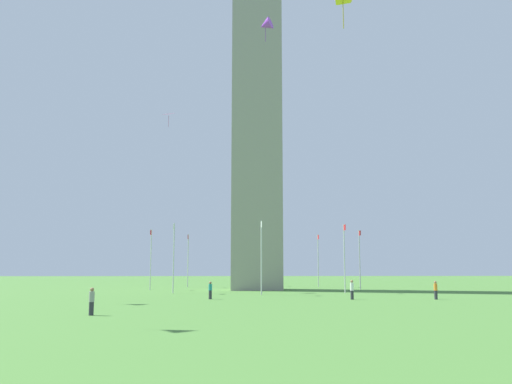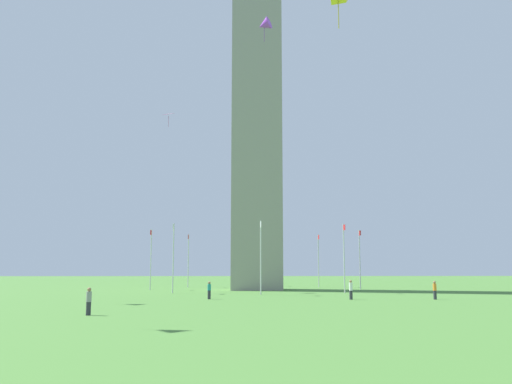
{
  "view_description": "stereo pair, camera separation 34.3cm",
  "coord_description": "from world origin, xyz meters",
  "px_view_note": "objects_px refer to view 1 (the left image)",
  "views": [
    {
      "loc": [
        72.88,
        -3.02,
        2.81
      ],
      "look_at": [
        0.0,
        0.0,
        13.1
      ],
      "focal_mm": 38.05,
      "sensor_mm": 36.0,
      "label": 1
    },
    {
      "loc": [
        72.89,
        -2.67,
        2.81
      ],
      "look_at": [
        0.0,
        0.0,
        13.1
      ],
      "focal_mm": 38.05,
      "sensor_mm": 36.0,
      "label": 2
    }
  ],
  "objects_px": {
    "flagpole_w": "(151,256)",
    "flagpole_e": "(360,257)",
    "flagpole_n": "(261,254)",
    "flagpole_ne": "(344,255)",
    "person_gray_shirt": "(92,302)",
    "kite_purple_delta": "(266,25)",
    "flagpole_s": "(252,258)",
    "person_white_shirt": "(352,290)",
    "flagpole_se": "(318,258)",
    "kite_pink_diamond": "(169,114)",
    "flagpole_nw": "(174,255)",
    "obelisk_monument": "(256,69)",
    "person_teal_shirt": "(210,290)",
    "flagpole_sw": "(188,258)",
    "person_orange_shirt": "(436,290)"
  },
  "relations": [
    {
      "from": "kite_pink_diamond",
      "to": "flagpole_e",
      "type": "bearing_deg",
      "value": 99.48
    },
    {
      "from": "kite_pink_diamond",
      "to": "person_teal_shirt",
      "type": "bearing_deg",
      "value": 19.77
    },
    {
      "from": "person_teal_shirt",
      "to": "person_white_shirt",
      "type": "bearing_deg",
      "value": -82.21
    },
    {
      "from": "flagpole_n",
      "to": "flagpole_nw",
      "type": "distance_m",
      "value": 10.7
    },
    {
      "from": "flagpole_n",
      "to": "flagpole_sw",
      "type": "height_order",
      "value": "same"
    },
    {
      "from": "flagpole_ne",
      "to": "person_teal_shirt",
      "type": "height_order",
      "value": "flagpole_ne"
    },
    {
      "from": "flagpole_n",
      "to": "person_orange_shirt",
      "type": "bearing_deg",
      "value": 58.89
    },
    {
      "from": "person_gray_shirt",
      "to": "person_white_shirt",
      "type": "bearing_deg",
      "value": -68.35
    },
    {
      "from": "flagpole_n",
      "to": "flagpole_w",
      "type": "relative_size",
      "value": 1.0
    },
    {
      "from": "flagpole_e",
      "to": "person_white_shirt",
      "type": "relative_size",
      "value": 4.54
    },
    {
      "from": "flagpole_e",
      "to": "flagpole_nw",
      "type": "distance_m",
      "value": 25.84
    },
    {
      "from": "flagpole_nw",
      "to": "person_gray_shirt",
      "type": "height_order",
      "value": "flagpole_nw"
    },
    {
      "from": "flagpole_se",
      "to": "flagpole_w",
      "type": "distance_m",
      "value": 25.84
    },
    {
      "from": "flagpole_w",
      "to": "flagpole_e",
      "type": "bearing_deg",
      "value": 90.0
    },
    {
      "from": "person_teal_shirt",
      "to": "flagpole_sw",
      "type": "bearing_deg",
      "value": 21.15
    },
    {
      "from": "flagpole_nw",
      "to": "flagpole_sw",
      "type": "bearing_deg",
      "value": 180.0
    },
    {
      "from": "person_orange_shirt",
      "to": "obelisk_monument",
      "type": "bearing_deg",
      "value": -34.34
    },
    {
      "from": "flagpole_se",
      "to": "kite_purple_delta",
      "type": "relative_size",
      "value": 3.46
    },
    {
      "from": "flagpole_s",
      "to": "person_white_shirt",
      "type": "xyz_separation_m",
      "value": [
        37.13,
        7.79,
        -3.5
      ]
    },
    {
      "from": "flagpole_n",
      "to": "flagpole_sw",
      "type": "xyz_separation_m",
      "value": [
        -23.87,
        -9.89,
        0.0
      ]
    },
    {
      "from": "flagpole_s",
      "to": "flagpole_se",
      "type": "bearing_deg",
      "value": 67.5
    },
    {
      "from": "flagpole_se",
      "to": "flagpole_nw",
      "type": "distance_m",
      "value": 27.97
    },
    {
      "from": "flagpole_n",
      "to": "person_gray_shirt",
      "type": "distance_m",
      "value": 27.89
    },
    {
      "from": "kite_purple_delta",
      "to": "person_gray_shirt",
      "type": "bearing_deg",
      "value": -41.27
    },
    {
      "from": "flagpole_s",
      "to": "flagpole_n",
      "type": "bearing_deg",
      "value": -0.0
    },
    {
      "from": "kite_purple_delta",
      "to": "flagpole_n",
      "type": "bearing_deg",
      "value": 178.99
    },
    {
      "from": "flagpole_w",
      "to": "kite_purple_delta",
      "type": "relative_size",
      "value": 3.46
    },
    {
      "from": "person_gray_shirt",
      "to": "flagpole_s",
      "type": "bearing_deg",
      "value": -30.16
    },
    {
      "from": "person_orange_shirt",
      "to": "flagpole_s",
      "type": "bearing_deg",
      "value": -45.3
    },
    {
      "from": "obelisk_monument",
      "to": "person_orange_shirt",
      "type": "xyz_separation_m",
      "value": [
        23.38,
        15.47,
        -29.69
      ]
    },
    {
      "from": "flagpole_e",
      "to": "person_gray_shirt",
      "type": "distance_m",
      "value": 46.86
    },
    {
      "from": "obelisk_monument",
      "to": "flagpole_sw",
      "type": "height_order",
      "value": "obelisk_monument"
    },
    {
      "from": "flagpole_se",
      "to": "kite_pink_diamond",
      "type": "distance_m",
      "value": 31.48
    },
    {
      "from": "flagpole_n",
      "to": "person_teal_shirt",
      "type": "bearing_deg",
      "value": -32.5
    },
    {
      "from": "flagpole_se",
      "to": "person_gray_shirt",
      "type": "distance_m",
      "value": 53.61
    },
    {
      "from": "flagpole_ne",
      "to": "flagpole_nw",
      "type": "distance_m",
      "value": 19.78
    },
    {
      "from": "obelisk_monument",
      "to": "kite_pink_diamond",
      "type": "distance_m",
      "value": 14.63
    },
    {
      "from": "flagpole_e",
      "to": "person_teal_shirt",
      "type": "height_order",
      "value": "flagpole_e"
    },
    {
      "from": "flagpole_sw",
      "to": "person_gray_shirt",
      "type": "height_order",
      "value": "flagpole_sw"
    },
    {
      "from": "person_white_shirt",
      "to": "kite_purple_delta",
      "type": "relative_size",
      "value": 0.76
    },
    {
      "from": "obelisk_monument",
      "to": "kite_purple_delta",
      "type": "relative_size",
      "value": 26.47
    },
    {
      "from": "flagpole_w",
      "to": "person_white_shirt",
      "type": "xyz_separation_m",
      "value": [
        23.14,
        21.78,
        -3.5
      ]
    },
    {
      "from": "flagpole_se",
      "to": "person_white_shirt",
      "type": "height_order",
      "value": "flagpole_se"
    },
    {
      "from": "person_orange_shirt",
      "to": "kite_purple_delta",
      "type": "xyz_separation_m",
      "value": [
        2.86,
        -15.68,
        23.95
      ]
    },
    {
      "from": "person_white_shirt",
      "to": "person_teal_shirt",
      "type": "height_order",
      "value": "person_white_shirt"
    },
    {
      "from": "flagpole_nw",
      "to": "kite_purple_delta",
      "type": "bearing_deg",
      "value": 30.71
    },
    {
      "from": "obelisk_monument",
      "to": "flagpole_sw",
      "type": "xyz_separation_m",
      "value": [
        -9.83,
        -9.89,
        -26.14
      ]
    },
    {
      "from": "flagpole_ne",
      "to": "person_gray_shirt",
      "type": "relative_size",
      "value": 4.8
    },
    {
      "from": "flagpole_ne",
      "to": "flagpole_w",
      "type": "relative_size",
      "value": 1.0
    },
    {
      "from": "flagpole_ne",
      "to": "person_teal_shirt",
      "type": "distance_m",
      "value": 19.65
    }
  ]
}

